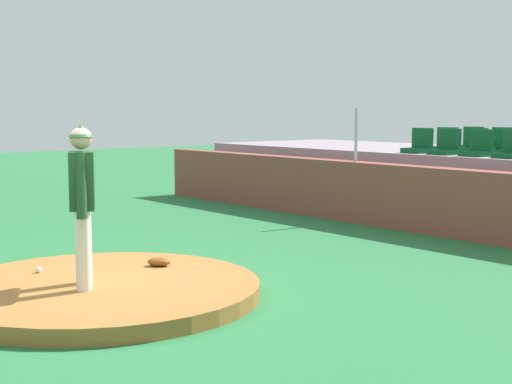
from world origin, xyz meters
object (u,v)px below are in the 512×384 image
stadium_chair_3 (512,149)px  stadium_chair_6 (444,144)px  baseball (39,270)px  stadium_chair_1 (446,146)px  fielding_glove (159,262)px  stadium_chair_12 (471,143)px  stadium_chair_13 (500,144)px  stadium_chair_7 (473,145)px  stadium_chair_8 (505,146)px  stadium_chair_2 (478,148)px  stadium_chair_0 (419,145)px  pitcher (82,194)px

stadium_chair_3 → stadium_chair_6: bearing=-22.2°
baseball → stadium_chair_1: 8.45m
fielding_glove → stadium_chair_12: stadium_chair_12 is taller
fielding_glove → stadium_chair_13: stadium_chair_13 is taller
stadium_chair_7 → stadium_chair_8: same height
stadium_chair_2 → stadium_chair_7: (-0.70, 0.87, 0.00)m
stadium_chair_6 → stadium_chair_13: size_ratio=1.00×
fielding_glove → stadium_chair_0: bearing=-120.4°
stadium_chair_12 → stadium_chair_13: (0.74, -0.04, 0.00)m
stadium_chair_8 → stadium_chair_7: bearing=2.6°
stadium_chair_0 → stadium_chair_12: bearing=-89.0°
stadium_chair_13 → fielding_glove: bearing=94.4°
stadium_chair_7 → stadium_chair_12: same height
baseball → stadium_chair_2: 8.50m
stadium_chair_1 → stadium_chair_12: 1.95m
fielding_glove → stadium_chair_2: stadium_chair_2 is taller
stadium_chair_2 → stadium_chair_7: size_ratio=1.00×
stadium_chair_2 → stadium_chair_6: (-1.40, 0.86, 0.00)m
stadium_chair_1 → stadium_chair_3: (1.39, 0.03, 0.00)m
stadium_chair_6 → stadium_chair_8: bearing=-178.1°
stadium_chair_0 → stadium_chair_8: same height
stadium_chair_6 → stadium_chair_12: 0.94m
stadium_chair_2 → stadium_chair_13: bearing=-69.3°
stadium_chair_7 → stadium_chair_2: bearing=128.7°
stadium_chair_7 → stadium_chair_13: bearing=-92.1°
stadium_chair_8 → stadium_chair_3: bearing=127.9°
stadium_chair_2 → stadium_chair_12: (-1.40, 1.80, 0.00)m
pitcher → stadium_chair_6: (-1.82, 9.13, 0.23)m
stadium_chair_2 → stadium_chair_6: size_ratio=1.00×
stadium_chair_1 → stadium_chair_3: 1.40m
stadium_chair_3 → stadium_chair_12: 2.76m
fielding_glove → stadium_chair_7: size_ratio=0.60×
fielding_glove → stadium_chair_13: bearing=-127.1°
baseball → stadium_chair_3: 8.58m
stadium_chair_12 → stadium_chair_3: bearing=139.4°
fielding_glove → stadium_chair_8: 8.02m
pitcher → stadium_chair_0: size_ratio=3.69×
fielding_glove → stadium_chair_6: size_ratio=0.60×
baseball → stadium_chair_1: (-0.09, 8.36, 1.27)m
fielding_glove → stadium_chair_8: size_ratio=0.60×
stadium_chair_6 → stadium_chair_3: bearing=157.8°
stadium_chair_1 → stadium_chair_7: size_ratio=1.00×
pitcher → stadium_chair_12: (-1.82, 10.07, 0.23)m
stadium_chair_6 → pitcher: bearing=101.3°
stadium_chair_2 → stadium_chair_1: bearing=1.7°
pitcher → baseball: size_ratio=24.95×
baseball → stadium_chair_1: stadium_chair_1 is taller
pitcher → stadium_chair_6: 9.31m
pitcher → stadium_chair_1: (-1.12, 8.25, 0.23)m
stadium_chair_0 → stadium_chair_7: size_ratio=1.00×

